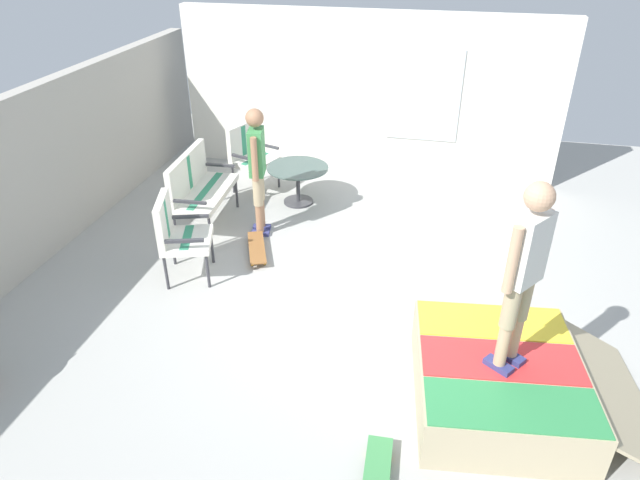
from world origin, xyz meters
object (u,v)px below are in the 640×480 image
Objects in this scene: patio_chair_near_house at (249,152)px; person_skater at (525,266)px; skateboard_by_bench at (257,248)px; skateboard_spare at (376,480)px; patio_table at (298,178)px; skate_ramp at (501,381)px; person_watching at (257,163)px; patio_bench at (197,183)px; patio_chair_by_wall at (176,231)px.

patio_chair_near_house is 0.61× the size of person_skater.
person_skater is (-3.85, -3.59, 0.84)m from patio_chair_near_house.
skateboard_spare is at bearing -147.32° from skateboard_by_bench.
patio_chair_near_house reaches higher than patio_table.
patio_chair_near_house reaches higher than skateboard_spare.
skate_ramp is at bearing -141.69° from patio_table.
person_skater is (-2.53, -3.00, 0.45)m from person_watching.
patio_bench is 1.58× the size of skateboard_spare.
person_watching reaches higher than patio_chair_near_house.
skate_ramp is 2.15× the size of patio_chair_by_wall.
person_skater is at bearing -124.52° from skateboard_by_bench.
patio_chair_by_wall is 3.90m from person_skater.
person_skater is at bearing -40.50° from skateboard_spare.
skateboard_spare is (-4.59, -1.82, -0.32)m from patio_table.
patio_bench is 1.26× the size of patio_chair_near_house.
skate_ramp is at bearing -15.19° from person_skater.
skate_ramp is 3.98m from person_watching.
person_skater is 3.74m from skateboard_by_bench.
patio_chair_by_wall is 1.25× the size of skateboard_by_bench.
patio_chair_by_wall is (1.25, 3.60, 0.37)m from skate_ramp.
skateboard_by_bench is at bearing -120.39° from patio_bench.
patio_chair_near_house is 2.07m from skateboard_by_bench.
patio_table is at bearing 21.57° from skateboard_spare.
skateboard_spare is (-3.60, -2.08, -0.92)m from person_watching.
person_skater is at bearing -109.83° from patio_chair_by_wall.
patio_bench is 1.31m from patio_chair_by_wall.
patio_chair_by_wall is at bearing 70.17° from person_skater.
patio_chair_by_wall is 2.39m from patio_table.
skate_ramp is 3.47m from skateboard_by_bench.
patio_chair_near_house is at bearing -12.94° from patio_bench.
patio_table is (0.95, -1.15, -0.21)m from patio_bench.
patio_chair_by_wall is at bearing 48.45° from skateboard_spare.
patio_chair_near_house is 2.55m from patio_chair_by_wall.
person_skater is 1.96m from skateboard_spare.
patio_table is 4.58m from person_skater.
person_skater reaches higher than skate_ramp.
skate_ramp reaches higher than skateboard_spare.
skateboard_spare is at bearing -150.00° from person_watching.
patio_chair_by_wall reaches higher than skate_ramp.
skate_ramp is at bearing -136.53° from patio_chair_near_house.
skateboard_by_bench and skateboard_spare have the same top height.
person_skater is 2.04× the size of skateboard_by_bench.
patio_chair_near_house reaches higher than skate_ramp.
patio_bench is at bearing 56.52° from person_skater.
patio_chair_near_house is at bearing 43.47° from skate_ramp.
person_skater is (-3.52, -2.73, 1.05)m from patio_table.
patio_chair_by_wall is 3.61m from skateboard_spare.
person_watching is (-1.32, -0.59, 0.39)m from patio_chair_near_house.
patio_table is at bearing -5.13° from skateboard_by_bench.
person_watching is at bearing 50.46° from skate_ramp.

